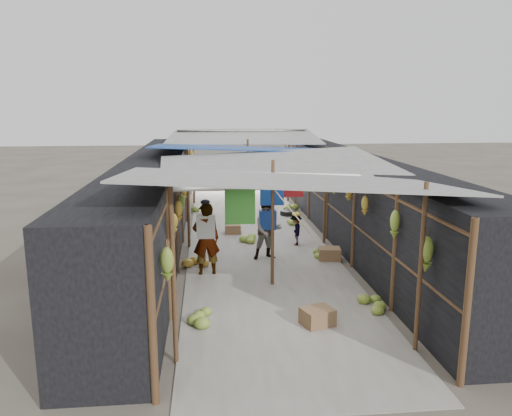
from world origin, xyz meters
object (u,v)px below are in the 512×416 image
object	(u,v)px
shopper_blue	(268,230)
vendor_seated	(296,230)
vendor_elderly	(206,239)
black_basin	(288,213)
crate_near	(317,317)

from	to	relation	value
shopper_blue	vendor_seated	world-z (taller)	shopper_blue
vendor_seated	vendor_elderly	bearing A→B (deg)	-41.07
black_basin	shopper_blue	xyz separation A→B (m)	(-1.29, -4.72, 0.63)
crate_near	vendor_elderly	xyz separation A→B (m)	(-1.86, 2.80, 0.65)
crate_near	shopper_blue	xyz separation A→B (m)	(-0.39, 3.79, 0.56)
black_basin	vendor_seated	bearing A→B (deg)	-96.26
black_basin	vendor_elderly	xyz separation A→B (m)	(-2.76, -5.71, 0.72)
crate_near	shopper_blue	world-z (taller)	shopper_blue
black_basin	crate_near	bearing A→B (deg)	-96.04
crate_near	shopper_blue	distance (m)	3.85
black_basin	vendor_elderly	distance (m)	6.38
crate_near	vendor_elderly	size ratio (longest dim) A/B	0.32
crate_near	black_basin	bearing A→B (deg)	63.30
crate_near	vendor_seated	world-z (taller)	vendor_seated
crate_near	black_basin	world-z (taller)	crate_near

